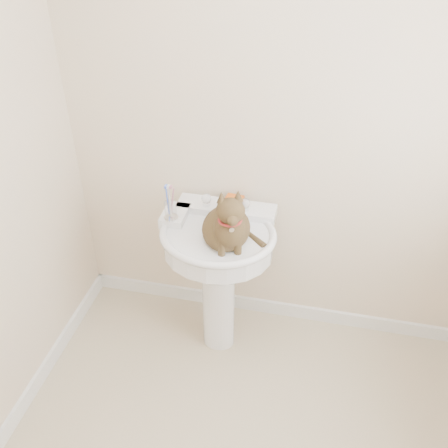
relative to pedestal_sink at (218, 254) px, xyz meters
The scene contains 8 objects.
wall_back 0.72m from the pedestal_sink, 50.27° to the left, with size 2.20×0.00×2.50m, color beige, non-canonical shape.
baseboard_back 0.70m from the pedestal_sink, 49.29° to the left, with size 2.20×0.02×0.09m, color white.
baseboard_left 1.31m from the pedestal_sink, 136.37° to the right, with size 0.02×2.20×0.09m, color white.
pedestal_sink is the anchor object (origin of this frame).
faucet 0.26m from the pedestal_sink, 89.04° to the left, with size 0.28×0.12×0.14m.
soap_bar 0.30m from the pedestal_sink, 80.83° to the left, with size 0.09×0.06×0.03m, color #D55B16.
toothbrush_cup 0.33m from the pedestal_sink, behind, with size 0.07×0.07×0.18m.
cat 0.25m from the pedestal_sink, 50.90° to the right, with size 0.25×0.31×0.46m.
Camera 1 is at (0.21, -1.09, 2.22)m, focal length 40.00 mm.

